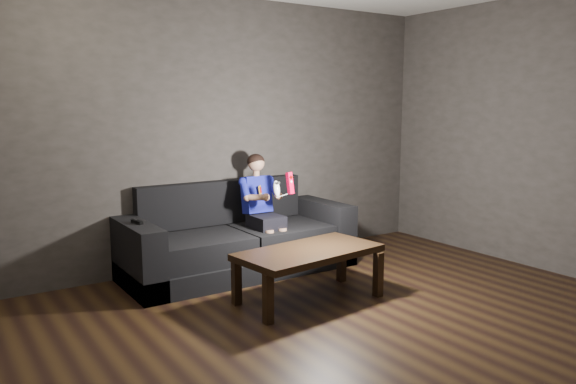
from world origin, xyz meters
TOP-DOWN VIEW (x-y plane):
  - floor at (0.00, 0.00)m, footprint 5.00×5.00m
  - back_wall at (0.00, 2.50)m, footprint 5.00×0.04m
  - sofa at (-0.08, 2.14)m, footprint 2.25×0.97m
  - child at (0.18, 2.07)m, footprint 0.41×0.51m
  - wii_remote_red at (0.26, 1.68)m, footprint 0.06×0.08m
  - nunchuk_white at (0.11, 1.68)m, footprint 0.07×0.10m
  - wii_remote_black at (-1.09, 2.06)m, footprint 0.06×0.15m
  - coffee_table at (0.03, 1.05)m, footprint 1.28×0.75m

SIDE VIEW (x-z plane):
  - floor at x=0.00m, z-range 0.00..0.00m
  - sofa at x=-0.08m, z-range -0.15..0.72m
  - coffee_table at x=0.03m, z-range 0.16..0.61m
  - wii_remote_black at x=-1.09m, z-range 0.61..0.64m
  - child at x=0.18m, z-range 0.20..1.21m
  - nunchuk_white at x=0.11m, z-range 0.79..0.95m
  - wii_remote_red at x=0.26m, z-range 0.80..1.01m
  - back_wall at x=0.00m, z-range 0.00..2.70m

